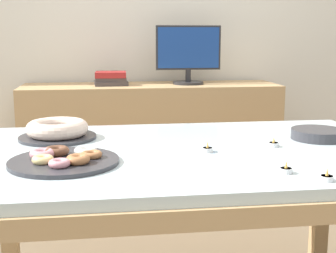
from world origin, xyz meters
The scene contains 12 objects.
wall_back centered at (0.00, 1.69, 1.30)m, with size 8.00×0.10×2.60m, color silver.
dining_table centered at (0.00, 0.00, 0.64)m, with size 1.62×1.03×0.73m.
sideboard centered at (0.00, 1.39, 0.41)m, with size 1.66×0.44×0.82m.
computer_monitor centered at (0.25, 1.39, 1.01)m, with size 0.42×0.20×0.38m.
book_stack centered at (-0.26, 1.39, 0.86)m, with size 0.22×0.19×0.09m.
cake_chocolate_round centered at (-0.49, 0.24, 0.76)m, with size 0.31×0.31×0.07m.
pastry_platter centered at (-0.44, -0.14, 0.74)m, with size 0.35×0.35×0.04m.
plate_stack centered at (0.54, 0.09, 0.75)m, with size 0.21×0.21×0.04m.
tealight_centre centered at (0.23, -0.34, 0.74)m, with size 0.04×0.04×0.04m.
tealight_near_front centered at (0.32, -0.43, 0.74)m, with size 0.04×0.04×0.04m.
tealight_left_edge centered at (0.05, -0.06, 0.74)m, with size 0.04×0.04×0.04m.
tealight_near_cakes centered at (0.32, -0.01, 0.74)m, with size 0.04×0.04×0.04m.
Camera 1 is at (-0.30, -1.63, 1.13)m, focal length 50.00 mm.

